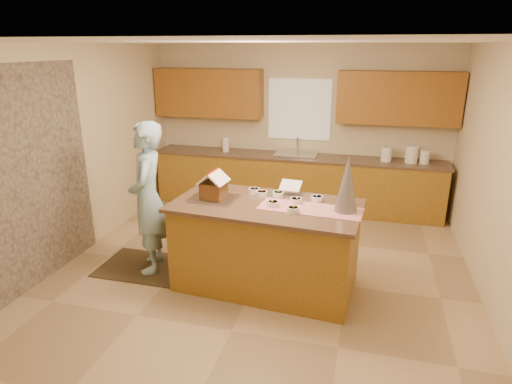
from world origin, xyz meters
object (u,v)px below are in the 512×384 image
at_px(tinsel_tree, 347,184).
at_px(gingerbread_house, 214,187).
at_px(island_base, 266,247).
at_px(boy, 148,198).

distance_m(tinsel_tree, gingerbread_house, 1.47).
relative_size(island_base, boy, 1.07).
distance_m(tinsel_tree, boy, 2.35).
relative_size(island_base, gingerbread_house, 5.98).
relative_size(tinsel_tree, boy, 0.33).
xyz_separation_m(island_base, boy, (-1.46, 0.04, 0.45)).
height_order(island_base, gingerbread_house, gingerbread_house).
relative_size(island_base, tinsel_tree, 3.27).
height_order(island_base, tinsel_tree, tinsel_tree).
xyz_separation_m(tinsel_tree, gingerbread_house, (-1.46, 0.01, -0.16)).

